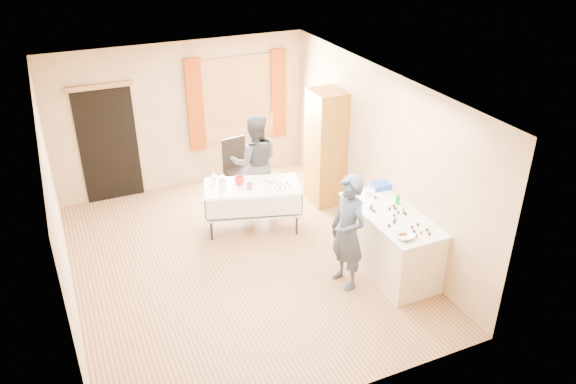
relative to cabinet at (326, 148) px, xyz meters
name	(u,v)px	position (x,y,z in m)	size (l,w,h in m)	color
floor	(238,262)	(-1.99, -1.16, -1.00)	(4.50, 5.50, 0.02)	#9E7047
ceiling	(230,87)	(-1.99, -1.16, 1.62)	(4.50, 5.50, 0.02)	white
wall_back	(183,117)	(-1.99, 1.60, 0.31)	(4.50, 0.02, 2.60)	tan
wall_front	(330,302)	(-1.99, -3.92, 0.31)	(4.50, 0.02, 2.60)	tan
wall_left	(56,216)	(-4.25, -1.16, 0.31)	(0.02, 5.50, 2.60)	tan
wall_right	(378,154)	(0.27, -1.16, 0.31)	(0.02, 5.50, 2.60)	tan
window_frame	(237,99)	(-0.99, 1.56, 0.51)	(1.32, 0.06, 1.52)	olive
window_pane	(237,99)	(-0.99, 1.54, 0.51)	(1.20, 0.02, 1.40)	white
curtain_left	(195,105)	(-1.77, 1.51, 0.51)	(0.28, 0.06, 1.65)	#8F360A
curtain_right	(278,94)	(-0.21, 1.51, 0.51)	(0.28, 0.06, 1.65)	#8F360A
doorway	(109,145)	(-3.29, 1.57, 0.01)	(0.95, 0.04, 2.00)	black
door_lintel	(99,86)	(-3.29, 1.54, 1.03)	(1.05, 0.06, 0.08)	olive
cabinet	(326,148)	(0.00, 0.00, 0.00)	(0.50, 0.60, 1.97)	#925D1B
counter	(390,241)	(-0.10, -2.18, -0.53)	(0.78, 1.63, 0.91)	beige
party_table	(253,203)	(-1.45, -0.35, -0.54)	(1.63, 1.15, 0.75)	black
chair	(240,180)	(-1.28, 0.73, -0.67)	(0.50, 0.50, 1.05)	black
girl	(348,232)	(-0.82, -2.23, -0.17)	(0.47, 0.64, 1.63)	#263044
woman	(255,163)	(-1.16, 0.26, -0.16)	(0.95, 0.83, 1.65)	black
soda_can	(398,200)	(0.10, -1.99, -0.02)	(0.07, 0.07, 0.12)	#178627
mixing_bowl	(405,236)	(-0.32, -2.77, -0.05)	(0.26, 0.26, 0.06)	white
foam_block	(369,193)	(-0.13, -1.61, -0.04)	(0.15, 0.10, 0.08)	white
blue_basket	(382,186)	(0.16, -1.49, -0.04)	(0.30, 0.20, 0.08)	#1A41BB
pitcher	(223,184)	(-1.91, -0.33, -0.13)	(0.11, 0.11, 0.22)	silver
cup_red	(239,181)	(-1.61, -0.23, -0.17)	(0.18, 0.18, 0.13)	red
cup_rainbow	(250,186)	(-1.53, -0.45, -0.19)	(0.14, 0.14, 0.10)	red
small_bowl	(271,180)	(-1.13, -0.33, -0.21)	(0.16, 0.16, 0.05)	white
pastry_tray	(284,187)	(-1.03, -0.60, -0.23)	(0.28, 0.20, 0.02)	white
bottle	(214,177)	(-1.95, -0.01, -0.15)	(0.10, 0.10, 0.17)	white
cake_balls	(397,219)	(-0.16, -2.36, -0.06)	(0.47, 1.14, 0.04)	#3F2314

